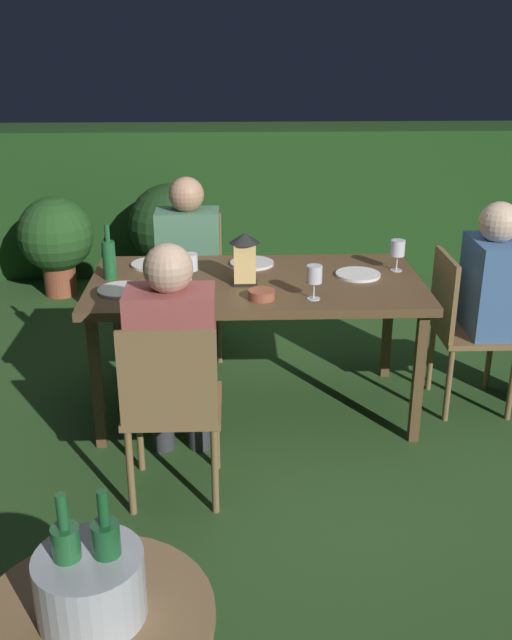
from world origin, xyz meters
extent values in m
plane|color=#2D5123|center=(0.00, 0.00, 0.00)|extent=(16.00, 16.00, 0.00)
cube|color=brown|center=(0.00, 0.00, 0.73)|extent=(1.73, 0.88, 0.04)
cube|color=brown|center=(-0.79, -0.37, 0.35)|extent=(0.05, 0.05, 0.70)
cube|color=brown|center=(0.79, -0.37, 0.35)|extent=(0.05, 0.05, 0.70)
cube|color=brown|center=(-0.79, 0.37, 0.35)|extent=(0.05, 0.05, 0.70)
cube|color=brown|center=(0.79, 0.37, 0.35)|extent=(0.05, 0.05, 0.70)
cube|color=brown|center=(1.18, 0.00, 0.43)|extent=(0.40, 0.42, 0.03)
cube|color=brown|center=(1.00, 0.00, 0.66)|extent=(0.03, 0.40, 0.42)
cylinder|color=brown|center=(1.35, 0.18, 0.21)|extent=(0.03, 0.03, 0.42)
cylinder|color=brown|center=(1.35, -0.18, 0.21)|extent=(0.03, 0.03, 0.42)
cylinder|color=brown|center=(1.01, 0.18, 0.21)|extent=(0.03, 0.03, 0.42)
cylinder|color=brown|center=(1.01, -0.18, 0.21)|extent=(0.03, 0.03, 0.42)
cube|color=#426699|center=(1.24, 0.00, 0.70)|extent=(0.24, 0.38, 0.50)
sphere|color=beige|center=(1.24, 0.00, 1.04)|extent=(0.21, 0.21, 0.21)
cylinder|color=#426699|center=(1.38, 0.09, 0.46)|extent=(0.36, 0.13, 0.13)
cube|color=brown|center=(-0.39, -0.76, 0.43)|extent=(0.42, 0.40, 0.03)
cube|color=brown|center=(-0.39, -0.95, 0.66)|extent=(0.40, 0.02, 0.42)
cylinder|color=brown|center=(-0.57, -0.59, 0.21)|extent=(0.03, 0.03, 0.42)
cylinder|color=brown|center=(-0.21, -0.59, 0.21)|extent=(0.03, 0.03, 0.42)
cylinder|color=brown|center=(-0.57, -0.93, 0.21)|extent=(0.03, 0.03, 0.42)
cylinder|color=brown|center=(-0.21, -0.93, 0.21)|extent=(0.03, 0.03, 0.42)
cube|color=#9E4C47|center=(-0.39, -0.70, 0.70)|extent=(0.38, 0.24, 0.50)
sphere|color=#D1A889|center=(-0.39, -0.70, 1.04)|extent=(0.21, 0.21, 0.21)
cylinder|color=#9E4C47|center=(-0.48, -0.56, 0.46)|extent=(0.13, 0.36, 0.13)
cylinder|color=#9E4C47|center=(-0.30, -0.56, 0.46)|extent=(0.13, 0.36, 0.13)
cylinder|color=#333338|center=(-0.48, -0.40, 0.23)|extent=(0.11, 0.11, 0.45)
cylinder|color=#333338|center=(-0.30, -0.40, 0.23)|extent=(0.11, 0.11, 0.45)
cube|color=brown|center=(-0.39, 0.76, 0.43)|extent=(0.42, 0.40, 0.03)
cube|color=brown|center=(-0.39, 0.95, 0.66)|extent=(0.40, 0.03, 0.42)
cylinder|color=brown|center=(-0.21, 0.59, 0.21)|extent=(0.03, 0.03, 0.42)
cylinder|color=brown|center=(-0.57, 0.59, 0.21)|extent=(0.03, 0.03, 0.42)
cylinder|color=brown|center=(-0.21, 0.93, 0.21)|extent=(0.03, 0.03, 0.42)
cylinder|color=brown|center=(-0.57, 0.93, 0.21)|extent=(0.03, 0.03, 0.42)
cube|color=#4C7A5B|center=(-0.39, 0.70, 0.70)|extent=(0.38, 0.24, 0.50)
sphere|color=tan|center=(-0.39, 0.70, 1.04)|extent=(0.21, 0.21, 0.21)
cylinder|color=#4C7A5B|center=(-0.30, 0.56, 0.46)|extent=(0.13, 0.36, 0.13)
cylinder|color=#4C7A5B|center=(-0.48, 0.56, 0.46)|extent=(0.13, 0.36, 0.13)
cylinder|color=#333338|center=(-0.30, 0.40, 0.23)|extent=(0.11, 0.11, 0.45)
cylinder|color=#333338|center=(-0.48, 0.40, 0.23)|extent=(0.11, 0.11, 0.45)
cube|color=black|center=(-0.06, -0.05, 0.76)|extent=(0.12, 0.12, 0.01)
cube|color=#F9D17A|center=(-0.06, -0.05, 0.86)|extent=(0.11, 0.11, 0.20)
cone|color=black|center=(-0.06, -0.05, 0.99)|extent=(0.15, 0.15, 0.05)
cylinder|color=#1E5B2D|center=(-0.76, 0.05, 0.85)|extent=(0.07, 0.07, 0.20)
cylinder|color=#1E5B2D|center=(-0.76, 0.05, 0.99)|extent=(0.03, 0.03, 0.09)
cylinder|color=silver|center=(0.76, 0.13, 0.75)|extent=(0.06, 0.06, 0.00)
cylinder|color=silver|center=(0.76, 0.13, 0.79)|extent=(0.01, 0.01, 0.08)
cylinder|color=silver|center=(0.76, 0.13, 0.87)|extent=(0.08, 0.08, 0.08)
cylinder|color=maroon|center=(0.76, 0.13, 0.85)|extent=(0.07, 0.07, 0.03)
cylinder|color=silver|center=(0.27, -0.29, 0.75)|extent=(0.06, 0.06, 0.00)
cylinder|color=silver|center=(0.27, -0.29, 0.79)|extent=(0.01, 0.01, 0.08)
cylinder|color=silver|center=(0.27, -0.29, 0.87)|extent=(0.08, 0.08, 0.08)
cylinder|color=maroon|center=(0.27, -0.29, 0.85)|extent=(0.07, 0.07, 0.03)
cylinder|color=silver|center=(-0.33, -0.08, 0.75)|extent=(0.06, 0.06, 0.00)
cylinder|color=silver|center=(-0.33, -0.08, 0.79)|extent=(0.01, 0.01, 0.08)
cylinder|color=silver|center=(-0.33, -0.08, 0.87)|extent=(0.08, 0.08, 0.08)
cylinder|color=maroon|center=(-0.33, -0.08, 0.85)|extent=(0.07, 0.07, 0.03)
cylinder|color=white|center=(-0.67, -0.15, 0.76)|extent=(0.24, 0.24, 0.01)
cylinder|color=white|center=(0.54, 0.05, 0.76)|extent=(0.24, 0.24, 0.01)
cylinder|color=white|center=(-0.56, 0.26, 0.76)|extent=(0.24, 0.24, 0.01)
cylinder|color=silver|center=(-0.01, 0.27, 0.76)|extent=(0.24, 0.24, 0.01)
cylinder|color=silver|center=(-0.44, -0.31, 0.77)|extent=(0.12, 0.12, 0.05)
cylinder|color=#424C1E|center=(-0.44, -0.31, 0.79)|extent=(0.10, 0.10, 0.02)
cylinder|color=#9E5138|center=(0.02, -0.28, 0.77)|extent=(0.13, 0.13, 0.05)
cylinder|color=tan|center=(0.02, -0.28, 0.78)|extent=(0.11, 0.11, 0.01)
cylinder|color=#937047|center=(-0.47, -2.21, 0.65)|extent=(0.59, 0.59, 0.03)
cylinder|color=#B2B7BF|center=(-0.47, -2.21, 0.75)|extent=(0.26, 0.26, 0.17)
cylinder|color=white|center=(-0.47, -2.21, 0.80)|extent=(0.23, 0.23, 0.04)
cylinder|color=#1E5B2D|center=(-0.51, -2.21, 0.84)|extent=(0.07, 0.07, 0.16)
cylinder|color=#1E5B2D|center=(-0.51, -2.21, 0.97)|extent=(0.03, 0.03, 0.09)
cylinder|color=#195128|center=(-0.42, -2.20, 0.84)|extent=(0.07, 0.07, 0.16)
cylinder|color=#195128|center=(-0.42, -2.20, 0.97)|extent=(0.03, 0.03, 0.09)
cube|color=#1E4219|center=(0.00, 2.56, 0.60)|extent=(5.62, 0.64, 1.20)
cylinder|color=brown|center=(-1.47, 1.89, 0.12)|extent=(0.25, 0.25, 0.24)
sphere|color=#234C1E|center=(-1.47, 1.89, 0.49)|extent=(0.58, 0.58, 0.58)
cylinder|color=brown|center=(-0.60, 1.89, 0.14)|extent=(0.35, 0.35, 0.28)
sphere|color=#193816|center=(-0.60, 1.89, 0.55)|extent=(0.63, 0.63, 0.63)
camera|label=1|loc=(-0.12, -3.58, 1.98)|focal=40.91mm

